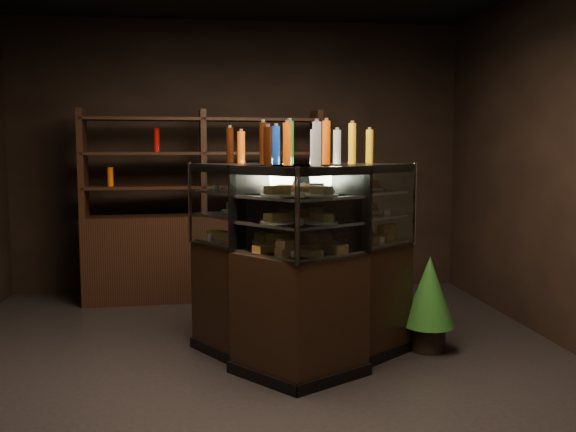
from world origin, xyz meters
name	(u,v)px	position (x,y,z in m)	size (l,w,h in m)	color
ground	(253,359)	(0.00, 0.00, 0.00)	(5.00, 5.00, 0.00)	black
room_shell	(252,102)	(0.00, 0.00, 1.94)	(5.02, 5.02, 3.01)	black
display_case	(300,296)	(0.35, -0.07, 0.50)	(1.77, 1.52, 1.49)	black
food_display	(300,216)	(0.35, -0.07, 1.10)	(1.34, 1.15, 0.46)	#B38D40
bottles_top	(301,145)	(0.35, -0.06, 1.62)	(1.16, 1.01, 0.30)	silver
potted_conifer	(429,290)	(1.40, 0.06, 0.49)	(0.40, 0.40, 0.86)	black
back_shelving	(204,243)	(-0.39, 2.05, 0.60)	(2.51, 0.57, 2.00)	black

